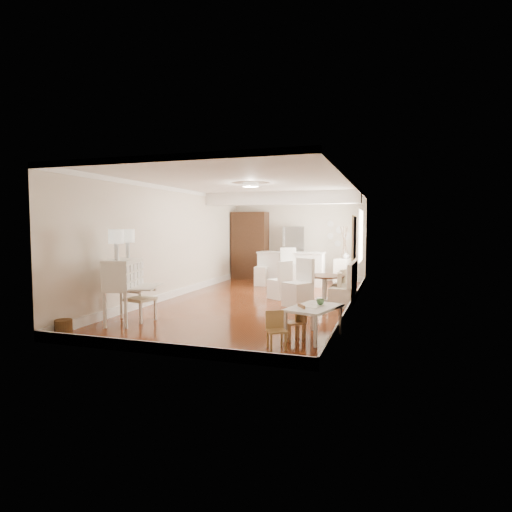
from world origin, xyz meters
The scene contains 20 objects.
room centered at (0.04, 0.32, 1.98)m, with size 9.00×9.04×2.82m.
secretary_bureau centered at (-1.70, -2.94, 0.61)m, with size 0.95×0.97×1.21m, color white.
gustavian_armchair centered at (-1.51, -2.66, 0.44)m, with size 0.50×0.50×0.87m, color white.
wicker_basket centered at (-2.05, -4.09, 0.14)m, with size 0.28×0.28×0.28m, color #54361A.
kids_table centered at (1.90, -2.92, 0.26)m, with size 0.62×1.04×0.52m, color white.
kids_chair_a centered at (1.62, -3.13, 0.29)m, with size 0.28×0.28×0.58m, color tan.
kids_chair_b centered at (1.62, -2.98, 0.25)m, with size 0.24×0.24×0.50m, color #AF854F.
kids_chair_c centered at (1.49, -3.72, 0.29)m, with size 0.28×0.28×0.57m, color tan.
banquette centered at (1.99, 0.50, 0.49)m, with size 0.52×1.60×0.98m, color silver.
dining_table centered at (1.55, 0.42, 0.33)m, with size 0.96×0.96×0.65m, color #4C2A18.
slip_chair_near centered at (1.05, -0.29, 0.55)m, with size 0.52×0.54×1.09m, color white.
slip_chair_far centered at (0.39, 0.62, 0.48)m, with size 0.45×0.47×0.95m, color white.
breakfast_counter centered at (0.10, 3.10, 0.52)m, with size 2.05×0.65×1.03m, color white.
bar_stool_left centered at (-0.73, 2.70, 0.47)m, with size 0.37×0.37×0.93m, color white.
bar_stool_right centered at (0.16, 2.58, 0.59)m, with size 0.47×0.47×1.18m, color silver.
pantry_cabinet centered at (-1.60, 4.18, 1.15)m, with size 1.20×0.60×2.30m, color #381E11.
fridge centered at (0.30, 4.15, 0.90)m, with size 0.75×0.65×1.80m, color silver.
sideboard centered at (1.67, 3.56, 0.41)m, with size 0.38×0.87×0.83m, color silver.
pencil_cup centered at (1.97, -2.74, 0.57)m, with size 0.12×0.12×0.10m, color #5A9B63.
branch_vase centered at (1.71, 3.57, 0.93)m, with size 0.20×0.20×0.21m, color white.
Camera 1 is at (3.11, -9.73, 1.82)m, focal length 30.00 mm.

